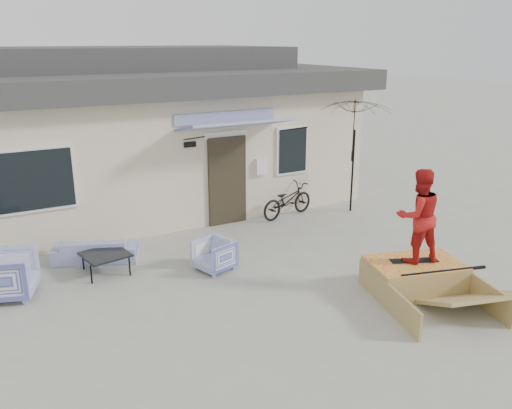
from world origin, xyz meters
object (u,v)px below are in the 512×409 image
armchair_right (214,253)px  loveseat (95,245)px  armchair_left (8,273)px  skate_ramp (414,276)px  bicycle (287,197)px  coffee_table (106,263)px  patio_umbrella (354,144)px  skater (419,214)px  skateboard (414,260)px

armchair_right → loveseat: bearing=-146.7°
armchair_left → skate_ramp: 7.01m
bicycle → coffee_table: bearing=91.3°
loveseat → armchair_right: (1.88, -1.56, 0.01)m
bicycle → patio_umbrella: (1.67, -0.41, 1.24)m
coffee_table → patio_umbrella: (6.46, 0.77, 1.55)m
armchair_right → skater: 3.80m
skateboard → bicycle: bearing=111.1°
loveseat → patio_umbrella: size_ratio=0.75×
armchair_right → skate_ramp: bearing=30.4°
loveseat → armchair_right: 2.44m
skater → bicycle: bearing=-78.4°
armchair_right → coffee_table: 2.05m
coffee_table → skate_ramp: bearing=-36.4°
loveseat → coffee_table: size_ratio=2.09×
bicycle → skate_ramp: bearing=164.6°
coffee_table → skateboard: size_ratio=0.94×
armchair_right → patio_umbrella: size_ratio=0.30×
patio_umbrella → skater: size_ratio=1.34×
skateboard → patio_umbrella: bearing=89.0°
skateboard → skater: size_ratio=0.51×
loveseat → bicycle: size_ratio=1.03×
skate_ramp → bicycle: bearing=102.3°
armchair_left → armchair_right: bearing=-81.6°
skateboard → armchair_left: bearing=177.3°
armchair_right → coffee_table: bearing=-132.5°
loveseat → skate_ramp: size_ratio=0.78×
patio_umbrella → coffee_table: bearing=-173.2°
loveseat → skate_ramp: 6.12m
loveseat → bicycle: bearing=-151.6°
armchair_right → patio_umbrella: 5.10m
patio_umbrella → armchair_left: bearing=-173.3°
coffee_table → skater: size_ratio=0.48×
bicycle → skate_ramp: 4.55m
bicycle → skater: 4.58m
armchair_left → skater: size_ratio=0.54×
coffee_table → skate_ramp: size_ratio=0.38×
armchair_left → coffee_table: armchair_left is taller
armchair_left → skate_ramp: (6.25, -3.17, -0.18)m
armchair_left → skater: (6.26, -3.12, 0.95)m
armchair_left → armchair_right: 3.60m
armchair_left → skater: 7.06m
loveseat → bicycle: (4.82, 0.50, 0.19)m
skate_ramp → armchair_right: bearing=152.7°
armchair_right → skateboard: 3.66m
loveseat → skateboard: bearing=161.6°
armchair_right → bicycle: size_ratio=0.42×
armchair_left → coffee_table: bearing=-64.2°
skateboard → skater: 0.85m
coffee_table → skate_ramp: 5.66m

